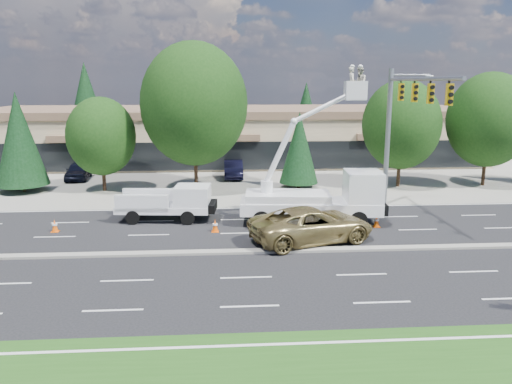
{
  "coord_description": "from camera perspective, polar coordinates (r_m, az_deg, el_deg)",
  "views": [
    {
      "loc": [
        -0.92,
        -23.11,
        8.12
      ],
      "look_at": [
        0.83,
        2.82,
        2.4
      ],
      "focal_mm": 35.0,
      "sensor_mm": 36.0,
      "label": 1
    }
  ],
  "objects": [
    {
      "name": "strip_mall",
      "position": [
        53.35,
        -2.87,
        6.71
      ],
      "size": [
        50.4,
        15.4,
        5.5
      ],
      "color": "tan",
      "rests_on": "ground"
    },
    {
      "name": "traffic_cone_c",
      "position": [
        28.02,
        -0.22,
        -3.71
      ],
      "size": [
        0.4,
        0.4,
        0.7
      ],
      "color": "#FF5A08",
      "rests_on": "ground"
    },
    {
      "name": "bucket_truck",
      "position": [
        29.31,
        7.74,
        0.14
      ],
      "size": [
        8.32,
        3.22,
        9.08
      ],
      "rotation": [
        0.0,
        0.0,
        -0.09
      ],
      "color": "white",
      "rests_on": "ground"
    },
    {
      "name": "tree_front_e",
      "position": [
        38.88,
        4.95,
        5.09
      ],
      "size": [
        3.02,
        3.02,
        5.96
      ],
      "color": "#332114",
      "rests_on": "ground"
    },
    {
      "name": "tree_front_c",
      "position": [
        39.37,
        -17.27,
        6.09
      ],
      "size": [
        5.13,
        5.13,
        7.11
      ],
      "color": "#332114",
      "rests_on": "ground"
    },
    {
      "name": "tree_back_b",
      "position": [
        65.2,
        -6.69,
        10.77
      ],
      "size": [
        6.0,
        6.0,
        11.83
      ],
      "color": "#332114",
      "rests_on": "ground"
    },
    {
      "name": "utility_pickup",
      "position": [
        30.32,
        -9.72,
        -1.6
      ],
      "size": [
        5.68,
        2.57,
        2.12
      ],
      "rotation": [
        0.0,
        0.0,
        -0.09
      ],
      "color": "white",
      "rests_on": "ground"
    },
    {
      "name": "road_median",
      "position": [
        24.49,
        -1.5,
        -6.81
      ],
      "size": [
        120.0,
        0.55,
        0.12
      ],
      "primitive_type": "cube",
      "color": "gray",
      "rests_on": "ground"
    },
    {
      "name": "tree_front_f",
      "position": [
        40.7,
        16.29,
        7.41
      ],
      "size": [
        6.06,
        6.06,
        8.41
      ],
      "color": "#332114",
      "rests_on": "ground"
    },
    {
      "name": "traffic_cone_b",
      "position": [
        27.81,
        -4.69,
        -3.87
      ],
      "size": [
        0.4,
        0.4,
        0.7
      ],
      "color": "#FF5A08",
      "rests_on": "ground"
    },
    {
      "name": "parked_car_west",
      "position": [
        45.28,
        -19.64,
        2.31
      ],
      "size": [
        2.03,
        4.47,
        1.49
      ],
      "primitive_type": "imported",
      "rotation": [
        0.0,
        0.0,
        0.06
      ],
      "color": "black",
      "rests_on": "ground"
    },
    {
      "name": "tree_back_c",
      "position": [
        66.12,
        5.72,
        9.11
      ],
      "size": [
        4.15,
        4.15,
        8.17
      ],
      "color": "#332114",
      "rests_on": "ground"
    },
    {
      "name": "tree_back_a",
      "position": [
        67.35,
        -18.83,
        9.71
      ],
      "size": [
        5.39,
        5.39,
        10.63
      ],
      "color": "#332114",
      "rests_on": "ground"
    },
    {
      "name": "concrete_apron",
      "position": [
        43.87,
        -2.59,
        1.74
      ],
      "size": [
        140.0,
        22.0,
        0.01
      ],
      "primitive_type": "cube",
      "color": "gray",
      "rests_on": "ground"
    },
    {
      "name": "minivan",
      "position": [
        26.08,
        6.4,
        -3.72
      ],
      "size": [
        7.13,
        4.86,
        1.81
      ],
      "primitive_type": "imported",
      "rotation": [
        0.0,
        0.0,
        1.88
      ],
      "color": "olive",
      "rests_on": "ground"
    },
    {
      "name": "parked_car_east",
      "position": [
        43.42,
        -2.59,
        2.63
      ],
      "size": [
        1.62,
        4.58,
        1.51
      ],
      "primitive_type": "imported",
      "rotation": [
        0.0,
        0.0,
        -0.0
      ],
      "color": "black",
      "rests_on": "ground"
    },
    {
      "name": "tree_front_g",
      "position": [
        43.57,
        25.08,
        7.48
      ],
      "size": [
        6.46,
        6.46,
        8.96
      ],
      "color": "#332114",
      "rests_on": "ground"
    },
    {
      "name": "tree_front_d",
      "position": [
        38.2,
        -7.08,
        9.93
      ],
      "size": [
        8.04,
        8.04,
        11.15
      ],
      "color": "#332114",
      "rests_on": "ground"
    },
    {
      "name": "tree_back_d",
      "position": [
        69.11,
        15.72,
        9.1
      ],
      "size": [
        4.42,
        4.42,
        8.72
      ],
      "color": "#332114",
      "rests_on": "ground"
    },
    {
      "name": "signal_mast",
      "position": [
        32.14,
        16.24,
        8.25
      ],
      "size": [
        2.76,
        10.16,
        9.0
      ],
      "color": "gray",
      "rests_on": "ground"
    },
    {
      "name": "ground",
      "position": [
        24.51,
        -1.5,
        -6.94
      ],
      "size": [
        140.0,
        140.0,
        0.0
      ],
      "primitive_type": "plane",
      "color": "black",
      "rests_on": "ground"
    },
    {
      "name": "traffic_cone_a",
      "position": [
        29.89,
        -22.01,
        -3.6
      ],
      "size": [
        0.4,
        0.4,
        0.7
      ],
      "color": "#FF5A08",
      "rests_on": "ground"
    },
    {
      "name": "traffic_cone_d",
      "position": [
        29.45,
        13.61,
        -3.26
      ],
      "size": [
        0.4,
        0.4,
        0.7
      ],
      "color": "#FF5A08",
      "rests_on": "ground"
    },
    {
      "name": "tree_front_b",
      "position": [
        41.19,
        -25.44,
        5.51
      ],
      "size": [
        3.8,
        3.8,
        7.5
      ],
      "color": "#332114",
      "rests_on": "ground"
    }
  ]
}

